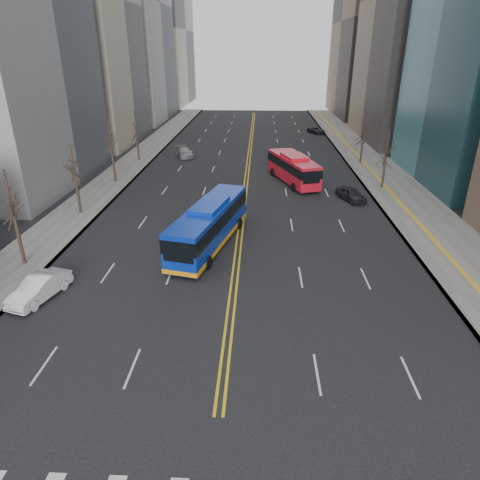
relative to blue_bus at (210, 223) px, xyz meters
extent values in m
cube|color=gray|center=(19.87, 21.76, -1.85)|extent=(7.00, 130.00, 0.15)
cube|color=gray|center=(-14.13, 21.76, -1.85)|extent=(5.00, 130.00, 0.15)
cube|color=gold|center=(2.17, 31.76, -1.92)|extent=(0.15, 100.00, 0.01)
cube|color=gold|center=(2.57, 31.76, -1.92)|extent=(0.15, 100.00, 0.01)
cube|color=#A9A188|center=(-28.63, 42.76, 20.08)|extent=(22.00, 22.00, 44.00)
cube|color=gray|center=(-27.63, 69.76, 22.08)|extent=(20.00, 26.00, 48.00)
cube|color=#A9A188|center=(-26.63, 101.76, 18.08)|extent=(18.00, 30.00, 40.00)
cube|color=brown|center=(31.37, 79.76, 19.08)|extent=(18.00, 30.00, 42.00)
cylinder|color=#30271D|center=(-13.63, -4.24, 0.03)|extent=(0.28, 0.28, 3.90)
cylinder|color=#30271D|center=(-13.63, 6.76, -0.12)|extent=(0.28, 0.28, 3.60)
cylinder|color=#30271D|center=(-13.63, 17.76, 0.08)|extent=(0.28, 0.28, 4.00)
cylinder|color=#30271D|center=(-13.63, 28.76, -0.02)|extent=(0.28, 0.28, 3.80)
cylinder|color=#30271D|center=(18.37, 16.76, -0.17)|extent=(0.28, 0.28, 3.50)
cylinder|color=#30271D|center=(18.37, 28.76, -0.05)|extent=(0.28, 0.28, 3.75)
cube|color=#0B2CA6|center=(0.00, 0.00, -0.06)|extent=(5.52, 12.88, 3.01)
cube|color=black|center=(0.00, 0.00, 0.51)|extent=(5.58, 12.91, 1.08)
cube|color=#0B2CA6|center=(0.00, 0.00, 1.54)|extent=(3.08, 4.78, 0.40)
cube|color=#FF9C0D|center=(0.00, 0.00, -1.37)|extent=(5.58, 12.91, 0.35)
cylinder|color=black|center=(-2.23, -3.61, -1.42)|extent=(0.53, 1.04, 1.00)
cylinder|color=black|center=(0.33, -4.23, -1.42)|extent=(0.53, 1.04, 1.00)
cylinder|color=black|center=(-0.33, 4.23, -1.42)|extent=(0.53, 1.04, 1.00)
cylinder|color=black|center=(2.23, 3.61, -1.42)|extent=(0.53, 1.04, 1.00)
cube|color=red|center=(8.46, 18.95, -0.22)|extent=(5.05, 10.74, 2.70)
cube|color=black|center=(8.46, 18.95, 0.32)|extent=(5.12, 10.78, 0.98)
cube|color=red|center=(8.46, 18.95, 1.23)|extent=(2.80, 4.04, 0.40)
cylinder|color=black|center=(8.20, 15.40, -1.42)|extent=(0.55, 1.04, 1.00)
cylinder|color=black|center=(10.49, 16.03, -1.42)|extent=(0.55, 1.04, 1.00)
cylinder|color=black|center=(6.43, 21.87, -1.42)|extent=(0.55, 1.04, 1.00)
cylinder|color=black|center=(8.73, 22.50, -1.42)|extent=(0.55, 1.04, 1.00)
cube|color=red|center=(7.98, 18.70, -0.20)|extent=(5.77, 10.81, 2.74)
cube|color=black|center=(7.98, 18.70, 0.34)|extent=(5.84, 10.85, 0.99)
cube|color=red|center=(7.98, 18.70, 1.27)|extent=(3.04, 4.14, 0.40)
cylinder|color=black|center=(7.96, 15.10, -1.42)|extent=(0.61, 1.04, 1.00)
cylinder|color=black|center=(10.24, 15.89, -1.42)|extent=(0.61, 1.04, 1.00)
cylinder|color=black|center=(5.72, 21.51, -1.42)|extent=(0.61, 1.04, 1.00)
cylinder|color=black|center=(8.00, 22.31, -1.42)|extent=(0.61, 1.04, 1.00)
imported|color=white|center=(-10.13, -8.89, -1.16)|extent=(2.83, 4.90, 1.53)
imported|color=black|center=(13.89, 12.14, -1.21)|extent=(3.17, 4.48, 1.42)
imported|color=gray|center=(-7.43, 31.70, -1.22)|extent=(3.71, 5.24, 1.41)
imported|color=black|center=(14.87, 52.71, -1.33)|extent=(3.57, 4.68, 1.18)
camera|label=1|loc=(3.98, -32.25, 12.95)|focal=32.00mm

